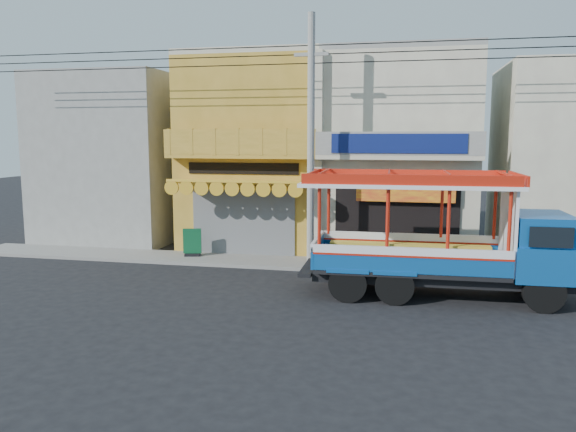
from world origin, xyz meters
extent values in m
plane|color=black|center=(0.00, 0.00, 0.00)|extent=(90.00, 90.00, 0.00)
cube|color=slate|center=(0.00, 4.00, 0.06)|extent=(30.00, 2.00, 0.12)
cube|color=#AD8426|center=(-4.00, 8.00, 4.00)|extent=(6.00, 6.00, 8.00)
cube|color=#595B5E|center=(-4.00, 4.98, 1.40)|extent=(4.20, 0.10, 2.60)
cube|color=gold|center=(-4.00, 4.25, 3.05)|extent=(5.20, 1.50, 0.31)
cube|color=#AD8426|center=(-4.00, 4.65, 4.05)|extent=(6.00, 0.70, 0.18)
cube|color=#AD8426|center=(-4.00, 4.35, 4.60)|extent=(6.00, 0.12, 0.95)
cube|color=black|center=(-4.00, 4.97, 3.55)|extent=(4.50, 0.04, 0.45)
cube|color=#B0A790|center=(-4.00, 8.00, 8.12)|extent=(6.00, 6.00, 0.24)
cube|color=#B0A790|center=(2.00, 8.00, 4.00)|extent=(6.00, 6.00, 8.00)
cube|color=black|center=(2.00, 4.98, 1.50)|extent=(4.60, 0.12, 2.80)
cube|color=yellow|center=(2.30, 4.70, 2.90)|extent=(3.60, 0.05, 1.00)
cube|color=#B0A790|center=(2.00, 4.65, 4.05)|extent=(6.00, 0.70, 0.18)
cube|color=gray|center=(2.00, 4.35, 4.55)|extent=(6.00, 0.12, 0.85)
cube|color=navy|center=(2.00, 4.28, 4.55)|extent=(4.80, 0.06, 0.70)
cube|color=gray|center=(2.00, 8.00, 8.12)|extent=(6.00, 6.00, 0.24)
cube|color=#B0A790|center=(-1.00, 4.85, 4.00)|extent=(0.35, 0.30, 8.00)
cube|color=gray|center=(-11.00, 8.00, 3.80)|extent=(6.00, 6.00, 7.60)
cylinder|color=gray|center=(-1.00, 3.30, 4.50)|extent=(0.26, 0.26, 9.00)
cube|color=gray|center=(-1.00, 3.30, 7.60)|extent=(1.20, 0.12, 0.12)
cylinder|color=black|center=(0.00, 3.30, 7.30)|extent=(28.00, 0.04, 0.04)
cylinder|color=black|center=(0.00, 3.30, 7.60)|extent=(28.00, 0.04, 0.04)
cylinder|color=black|center=(0.00, 3.30, 7.90)|extent=(28.00, 0.04, 0.04)
cylinder|color=black|center=(6.10, -0.32, 0.56)|extent=(1.12, 0.34, 1.12)
cylinder|color=black|center=(6.05, 1.80, 0.56)|extent=(1.12, 0.34, 1.12)
cylinder|color=black|center=(2.08, -0.40, 0.56)|extent=(1.12, 0.34, 1.12)
cylinder|color=black|center=(2.04, 1.72, 0.56)|extent=(1.12, 0.34, 1.12)
cylinder|color=black|center=(0.74, -0.43, 0.56)|extent=(1.12, 0.34, 1.12)
cylinder|color=black|center=(0.70, 1.69, 0.56)|extent=(1.12, 0.34, 1.12)
cube|color=black|center=(3.40, 0.69, 0.67)|extent=(7.54, 2.00, 0.31)
cube|color=#0F53A6|center=(6.30, 0.75, 1.28)|extent=(2.06, 2.50, 1.00)
cube|color=#0F53A6|center=(6.13, 0.74, 2.18)|extent=(1.61, 2.29, 0.84)
cube|color=black|center=(6.91, 0.76, 2.12)|extent=(0.11, 1.97, 0.61)
cube|color=black|center=(2.48, 0.67, 0.89)|extent=(5.57, 2.57, 0.13)
cube|color=#0F53A6|center=(2.50, -0.51, 1.28)|extent=(5.53, 0.20, 0.67)
cube|color=white|center=(2.50, -0.51, 1.58)|extent=(5.53, 0.22, 0.25)
cube|color=#0F53A6|center=(2.45, 1.85, 1.28)|extent=(5.53, 0.20, 0.67)
cube|color=white|center=(2.45, 1.85, 1.58)|extent=(5.53, 0.22, 0.25)
cylinder|color=red|center=(-0.09, -0.55, 2.51)|extent=(0.10, 0.10, 1.79)
cylinder|color=red|center=(-0.14, 1.77, 2.51)|extent=(0.10, 0.10, 1.79)
cube|color=white|center=(5.26, 0.73, 2.15)|extent=(0.14, 2.26, 2.51)
cube|color=white|center=(2.37, 0.67, 3.40)|extent=(6.25, 2.86, 0.11)
cube|color=red|center=(2.37, 0.67, 3.61)|extent=(6.02, 2.75, 0.29)
cube|color=black|center=(-5.87, 4.16, 0.17)|extent=(0.66, 0.46, 0.11)
cube|color=#0E4F2A|center=(-5.87, 4.16, 0.72)|extent=(0.71, 0.25, 0.98)
imported|color=#174D16|center=(2.93, 4.69, 0.59)|extent=(1.04, 0.97, 0.93)
imported|color=#174D16|center=(4.14, 4.32, 0.64)|extent=(0.71, 0.73, 1.03)
imported|color=#174D16|center=(3.34, 3.89, 0.59)|extent=(0.73, 0.73, 0.93)
camera|label=1|loc=(2.32, -16.33, 4.76)|focal=35.00mm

